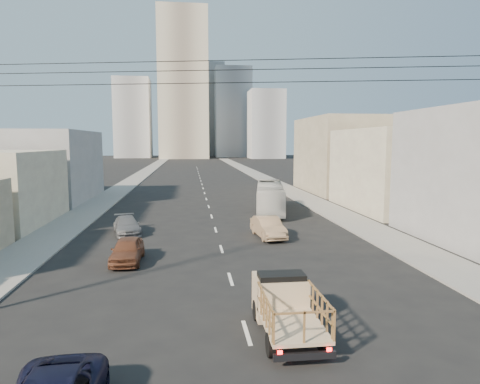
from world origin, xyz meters
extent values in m
plane|color=black|center=(0.00, 0.00, 0.00)|extent=(420.00, 420.00, 0.00)
cube|color=gray|center=(-11.75, 70.00, 0.06)|extent=(3.50, 180.00, 0.12)
cube|color=gray|center=(11.75, 70.00, 0.06)|extent=(3.50, 180.00, 0.12)
cube|color=silver|center=(0.00, 2.00, 0.01)|extent=(0.15, 2.00, 0.01)
cube|color=silver|center=(0.00, 8.00, 0.01)|extent=(0.15, 2.00, 0.01)
cube|color=silver|center=(0.00, 14.00, 0.01)|extent=(0.15, 2.00, 0.01)
cube|color=silver|center=(0.00, 20.00, 0.01)|extent=(0.15, 2.00, 0.01)
cube|color=silver|center=(0.00, 26.00, 0.01)|extent=(0.15, 2.00, 0.01)
cube|color=silver|center=(0.00, 32.00, 0.01)|extent=(0.15, 2.00, 0.01)
cube|color=silver|center=(0.00, 38.00, 0.01)|extent=(0.15, 2.00, 0.01)
cube|color=silver|center=(0.00, 44.00, 0.01)|extent=(0.15, 2.00, 0.01)
cube|color=silver|center=(0.00, 50.00, 0.01)|extent=(0.15, 2.00, 0.01)
cube|color=silver|center=(0.00, 56.00, 0.01)|extent=(0.15, 2.00, 0.01)
cube|color=silver|center=(0.00, 62.00, 0.01)|extent=(0.15, 2.00, 0.01)
cube|color=silver|center=(0.00, 68.00, 0.01)|extent=(0.15, 2.00, 0.01)
cube|color=silver|center=(0.00, 74.00, 0.01)|extent=(0.15, 2.00, 0.01)
cube|color=silver|center=(0.00, 80.00, 0.01)|extent=(0.15, 2.00, 0.01)
cube|color=silver|center=(0.00, 86.00, 0.01)|extent=(0.15, 2.00, 0.01)
cube|color=silver|center=(0.00, 92.00, 0.01)|extent=(0.15, 2.00, 0.01)
cube|color=silver|center=(0.00, 98.00, 0.01)|extent=(0.15, 2.00, 0.01)
cube|color=silver|center=(0.00, 104.00, 0.01)|extent=(0.15, 2.00, 0.01)
cube|color=tan|center=(1.38, 0.93, 0.70)|extent=(1.90, 3.00, 0.12)
cube|color=tan|center=(1.38, 2.93, 0.95)|extent=(1.90, 1.60, 1.50)
cube|color=black|center=(1.38, 2.68, 1.55)|extent=(1.70, 0.90, 0.70)
cube|color=#2D2D33|center=(1.38, -0.62, 0.40)|extent=(1.90, 0.12, 0.22)
cube|color=#FF0C0C|center=(0.63, -0.62, 0.55)|extent=(0.15, 0.05, 0.12)
cube|color=#FF0C0C|center=(2.13, -0.62, 0.55)|extent=(0.15, 0.05, 0.12)
cylinder|color=black|center=(0.53, 3.03, 0.38)|extent=(0.25, 0.76, 0.76)
cylinder|color=black|center=(2.23, 3.03, 0.38)|extent=(0.25, 0.76, 0.76)
cylinder|color=black|center=(0.53, 0.23, 0.38)|extent=(0.25, 0.76, 0.76)
cylinder|color=black|center=(2.23, 0.23, 0.38)|extent=(0.25, 0.76, 0.76)
imported|color=silver|center=(5.68, 27.55, 1.46)|extent=(4.19, 10.74, 2.92)
imported|color=brown|center=(-5.46, 11.65, 0.69)|extent=(1.65, 4.06, 1.38)
imported|color=#A07E5D|center=(3.53, 16.93, 0.73)|extent=(2.02, 4.58, 1.46)
imported|color=slate|center=(-6.57, 19.34, 0.62)|extent=(2.67, 4.57, 1.24)
cylinder|color=black|center=(0.00, 1.50, 9.30)|extent=(23.01, 5.02, 0.02)
cylinder|color=black|center=(0.00, 1.50, 9.00)|extent=(23.01, 5.02, 0.02)
cylinder|color=black|center=(0.00, 1.50, 8.60)|extent=(23.01, 5.02, 0.02)
cube|color=#A99E88|center=(19.50, 28.00, 4.00)|extent=(11.00, 14.00, 8.00)
cube|color=gray|center=(20.00, 44.00, 5.00)|extent=(12.00, 16.00, 10.00)
cube|color=gray|center=(-19.50, 39.00, 4.00)|extent=(12.00, 16.00, 8.00)
cube|color=gray|center=(-4.00, 170.00, 30.00)|extent=(20.00, 20.00, 60.00)
cube|color=gray|center=(18.00, 185.00, 20.00)|extent=(16.00, 16.00, 40.00)
cube|color=gray|center=(-26.00, 180.00, 17.00)|extent=(15.00, 15.00, 34.00)
cube|color=gray|center=(6.00, 200.00, 22.00)|extent=(18.00, 18.00, 44.00)
cube|color=gray|center=(30.00, 165.00, 14.00)|extent=(14.00, 14.00, 28.00)
camera|label=1|loc=(-1.93, -12.32, 6.70)|focal=32.00mm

